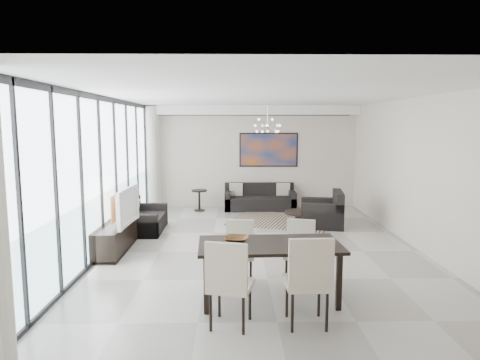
{
  "coord_description": "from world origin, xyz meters",
  "views": [
    {
      "loc": [
        -0.54,
        -7.78,
        2.38
      ],
      "look_at": [
        -0.39,
        0.87,
        1.25
      ],
      "focal_mm": 32.0,
      "sensor_mm": 36.0,
      "label": 1
    }
  ],
  "objects_px": {
    "sofa_main": "(260,201)",
    "dining_table": "(270,250)",
    "television": "(122,206)",
    "coffee_table": "(303,217)",
    "tv_console": "(115,238)"
  },
  "relations": [
    {
      "from": "sofa_main",
      "to": "dining_table",
      "type": "distance_m",
      "value": 6.3
    },
    {
      "from": "sofa_main",
      "to": "television",
      "type": "relative_size",
      "value": 1.65
    },
    {
      "from": "television",
      "to": "dining_table",
      "type": "height_order",
      "value": "television"
    },
    {
      "from": "coffee_table",
      "to": "dining_table",
      "type": "distance_m",
      "value": 4.59
    },
    {
      "from": "dining_table",
      "to": "sofa_main",
      "type": "bearing_deg",
      "value": 87.56
    },
    {
      "from": "tv_console",
      "to": "television",
      "type": "distance_m",
      "value": 0.63
    },
    {
      "from": "tv_console",
      "to": "sofa_main",
      "type": "bearing_deg",
      "value": 53.03
    },
    {
      "from": "tv_console",
      "to": "coffee_table",
      "type": "bearing_deg",
      "value": 28.24
    },
    {
      "from": "sofa_main",
      "to": "tv_console",
      "type": "height_order",
      "value": "sofa_main"
    },
    {
      "from": "tv_console",
      "to": "dining_table",
      "type": "xyz_separation_m",
      "value": [
        2.72,
        -2.31,
        0.45
      ]
    },
    {
      "from": "dining_table",
      "to": "tv_console",
      "type": "bearing_deg",
      "value": 139.65
    },
    {
      "from": "television",
      "to": "tv_console",
      "type": "bearing_deg",
      "value": 83.67
    },
    {
      "from": "television",
      "to": "coffee_table",
      "type": "bearing_deg",
      "value": -57.44
    },
    {
      "from": "sofa_main",
      "to": "television",
      "type": "xyz_separation_m",
      "value": [
        -2.83,
        -3.99,
        0.63
      ]
    },
    {
      "from": "coffee_table",
      "to": "tv_console",
      "type": "bearing_deg",
      "value": -151.76
    }
  ]
}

